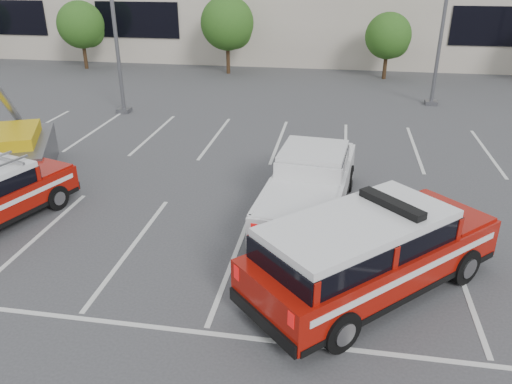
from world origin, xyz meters
The scene contains 8 objects.
ground centered at (0.00, 0.00, 0.00)m, with size 120.00×120.00×0.00m, color #3D3D3F.
stall_markings centered at (0.00, 4.50, 0.01)m, with size 23.00×15.00×0.01m, color silver.
tree_left centered at (-14.91, 22.05, 2.77)m, with size 3.07×3.07×4.42m.
tree_mid_left centered at (-4.91, 22.05, 3.04)m, with size 3.37×3.37×4.85m.
tree_mid_right centered at (5.09, 22.05, 2.50)m, with size 2.77×2.77×3.99m.
fire_chief_suv centered at (3.20, -0.87, 0.86)m, with size 5.79×5.73×2.10m.
white_pickup centered at (1.65, 2.74, 0.73)m, with size 2.61×6.12×1.83m.
utility_rig centered at (-8.56, 3.77, 0.72)m, with size 3.87×5.08×3.61m.
Camera 1 is at (2.29, -10.36, 6.69)m, focal length 35.00 mm.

